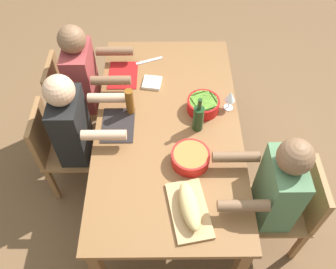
{
  "coord_description": "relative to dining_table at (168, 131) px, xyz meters",
  "views": [
    {
      "loc": [
        1.63,
        -0.01,
        2.72
      ],
      "look_at": [
        0.0,
        0.0,
        0.63
      ],
      "focal_mm": 38.29,
      "sensor_mm": 36.0,
      "label": 1
    }
  ],
  "objects": [
    {
      "name": "serving_bowl_fruit",
      "position": [
        0.32,
        0.14,
        0.13
      ],
      "size": [
        0.25,
        0.25,
        0.09
      ],
      "color": "red",
      "rests_on": "dining_table"
    },
    {
      "name": "diner_near_center",
      "position": [
        0.0,
        -0.66,
        0.03
      ],
      "size": [
        0.41,
        0.53,
        1.2
      ],
      "color": "#2D2D38",
      "rests_on": "ground_plane"
    },
    {
      "name": "beer_bottle",
      "position": [
        -0.13,
        -0.27,
        0.18
      ],
      "size": [
        0.06,
        0.06,
        0.22
      ],
      "primitive_type": "cylinder",
      "color": "brown",
      "rests_on": "dining_table"
    },
    {
      "name": "wine_glass",
      "position": [
        -0.16,
        0.45,
        0.19
      ],
      "size": [
        0.08,
        0.08,
        0.17
      ],
      "color": "silver",
      "rests_on": "dining_table"
    },
    {
      "name": "chair_near_center",
      "position": [
        0.0,
        -0.84,
        -0.18
      ],
      "size": [
        0.4,
        0.4,
        0.85
      ],
      "color": "olive",
      "rests_on": "ground_plane"
    },
    {
      "name": "placemat_near_center",
      "position": [
        0.0,
        -0.36,
        0.08
      ],
      "size": [
        0.32,
        0.23,
        0.01
      ],
      "primitive_type": "cube",
      "color": "black",
      "rests_on": "dining_table"
    },
    {
      "name": "chair_far_right",
      "position": [
        0.52,
        0.84,
        -0.18
      ],
      "size": [
        0.4,
        0.4,
        0.85
      ],
      "color": "olive",
      "rests_on": "ground_plane"
    },
    {
      "name": "cutting_board",
      "position": [
        0.67,
        0.12,
        0.08
      ],
      "size": [
        0.43,
        0.29,
        0.02
      ],
      "primitive_type": "cube",
      "rotation": [
        0.0,
        0.0,
        0.18
      ],
      "color": "tan",
      "rests_on": "dining_table"
    },
    {
      "name": "dining_table",
      "position": [
        0.0,
        0.0,
        0.0
      ],
      "size": [
        1.9,
        1.04,
        0.74
      ],
      "color": "brown",
      "rests_on": "ground_plane"
    },
    {
      "name": "diner_far_right",
      "position": [
        0.52,
        0.66,
        0.03
      ],
      "size": [
        0.41,
        0.53,
        1.2
      ],
      "color": "#2D2D38",
      "rests_on": "ground_plane"
    },
    {
      "name": "diner_near_left",
      "position": [
        -0.52,
        -0.66,
        0.03
      ],
      "size": [
        0.41,
        0.53,
        1.2
      ],
      "color": "#2D2D38",
      "rests_on": "ground_plane"
    },
    {
      "name": "chair_near_left",
      "position": [
        -0.52,
        -0.84,
        -0.18
      ],
      "size": [
        0.4,
        0.4,
        0.85
      ],
      "color": "olive",
      "rests_on": "ground_plane"
    },
    {
      "name": "wine_bottle",
      "position": [
        0.03,
        0.21,
        0.18
      ],
      "size": [
        0.08,
        0.08,
        0.29
      ],
      "color": "#193819",
      "rests_on": "dining_table"
    },
    {
      "name": "serving_bowl_salad",
      "position": [
        -0.15,
        0.26,
        0.13
      ],
      "size": [
        0.24,
        0.24,
        0.1
      ],
      "color": "red",
      "rests_on": "dining_table"
    },
    {
      "name": "placemat_near_left",
      "position": [
        -0.52,
        -0.36,
        0.08
      ],
      "size": [
        0.32,
        0.23,
        0.01
      ],
      "primitive_type": "cube",
      "color": "maroon",
      "rests_on": "dining_table"
    },
    {
      "name": "bread_loaf",
      "position": [
        0.67,
        0.12,
        0.14
      ],
      "size": [
        0.33,
        0.17,
        0.09
      ],
      "primitive_type": "ellipsoid",
      "rotation": [
        0.0,
        0.0,
        0.18
      ],
      "color": "tan",
      "rests_on": "cutting_board"
    },
    {
      "name": "napkin_stack",
      "position": [
        -0.42,
        -0.12,
        0.09
      ],
      "size": [
        0.16,
        0.16,
        0.02
      ],
      "primitive_type": "cube",
      "rotation": [
        0.0,
        0.0,
        -0.16
      ],
      "color": "white",
      "rests_on": "dining_table"
    },
    {
      "name": "ground_plane",
      "position": [
        0.0,
        0.0,
        -0.67
      ],
      "size": [
        8.0,
        8.0,
        0.0
      ],
      "primitive_type": "plane",
      "color": "brown"
    },
    {
      "name": "carving_knife",
      "position": [
        -0.69,
        -0.15,
        0.08
      ],
      "size": [
        0.1,
        0.22,
        0.01
      ],
      "primitive_type": "cube",
      "rotation": [
        0.0,
        0.0,
        1.93
      ],
      "color": "silver",
      "rests_on": "dining_table"
    }
  ]
}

